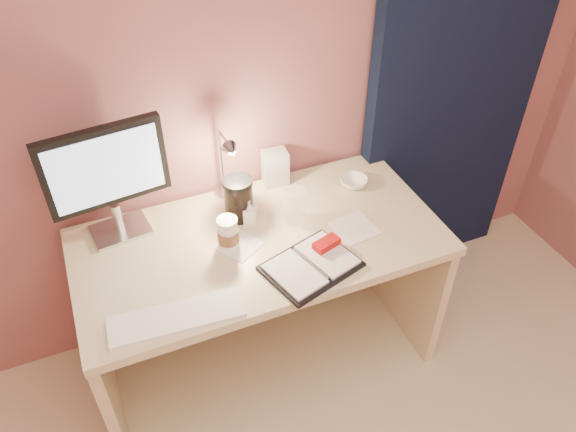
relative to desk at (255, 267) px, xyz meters
name	(u,v)px	position (x,y,z in m)	size (l,w,h in m)	color
room	(441,63)	(0.95, 0.24, 0.63)	(3.50, 3.50, 3.50)	#C6B28E
desk	(255,267)	(0.00, 0.00, 0.00)	(1.40, 0.70, 0.73)	beige
monitor	(106,173)	(-0.48, 0.17, 0.50)	(0.44, 0.18, 0.47)	silver
keyboard	(176,317)	(-0.39, -0.34, 0.23)	(0.44, 0.13, 0.02)	white
planner	(312,264)	(0.12, -0.29, 0.24)	(0.38, 0.32, 0.05)	black
paper_a	(355,228)	(0.36, -0.16, 0.23)	(0.16, 0.16, 0.00)	white
paper_c	(240,246)	(-0.08, -0.08, 0.23)	(0.14, 0.14, 0.00)	white
coffee_cup	(228,234)	(-0.12, -0.07, 0.29)	(0.08, 0.08, 0.13)	white
clear_cup	(296,206)	(0.17, -0.03, 0.30)	(0.08, 0.08, 0.15)	white
bowl	(354,182)	(0.49, 0.09, 0.24)	(0.12, 0.12, 0.04)	white
lotion_bottle	(250,212)	(0.00, 0.03, 0.28)	(0.05, 0.05, 0.11)	white
dark_jar	(239,200)	(-0.03, 0.08, 0.31)	(0.11, 0.11, 0.16)	black
product_box	(275,168)	(0.19, 0.24, 0.30)	(0.10, 0.08, 0.15)	silver
desk_lamp	(226,165)	(-0.04, 0.15, 0.43)	(0.08, 0.20, 0.33)	silver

